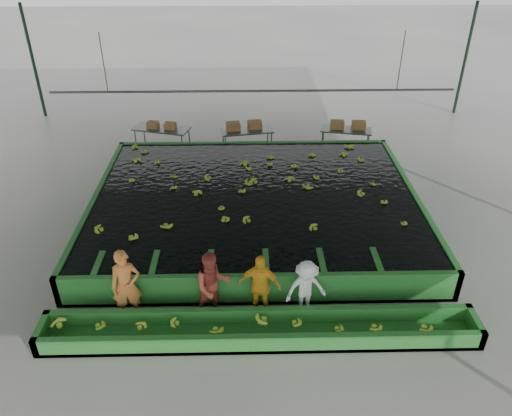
{
  "coord_description": "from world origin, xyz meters",
  "views": [
    {
      "loc": [
        -0.27,
        -11.82,
        8.55
      ],
      "look_at": [
        0.0,
        0.5,
        1.0
      ],
      "focal_mm": 35.0,
      "sensor_mm": 36.0,
      "label": 1
    }
  ],
  "objects_px": {
    "worker_d": "(306,289)",
    "worker_c": "(260,286)",
    "sorting_trough": "(260,330)",
    "worker_a": "(126,286)",
    "box_stack_right": "(348,128)",
    "packing_table_mid": "(247,141)",
    "flotation_tank": "(255,206)",
    "packing_table_left": "(163,139)",
    "box_stack_mid": "(244,129)",
    "box_stack_left": "(162,128)",
    "worker_b": "(213,286)",
    "packing_table_right": "(345,140)"
  },
  "relations": [
    {
      "from": "worker_d",
      "to": "worker_c",
      "type": "bearing_deg",
      "value": 168.47
    },
    {
      "from": "sorting_trough",
      "to": "worker_a",
      "type": "distance_m",
      "value": 3.28
    },
    {
      "from": "box_stack_right",
      "to": "packing_table_mid",
      "type": "bearing_deg",
      "value": -178.17
    },
    {
      "from": "flotation_tank",
      "to": "packing_table_left",
      "type": "relative_size",
      "value": 4.57
    },
    {
      "from": "worker_c",
      "to": "box_stack_right",
      "type": "bearing_deg",
      "value": 79.42
    },
    {
      "from": "box_stack_mid",
      "to": "box_stack_right",
      "type": "relative_size",
      "value": 1.02
    },
    {
      "from": "packing_table_mid",
      "to": "box_stack_mid",
      "type": "bearing_deg",
      "value": 142.81
    },
    {
      "from": "worker_c",
      "to": "packing_table_mid",
      "type": "xyz_separation_m",
      "value": [
        -0.23,
        9.33,
        -0.4
      ]
    },
    {
      "from": "box_stack_left",
      "to": "box_stack_mid",
      "type": "height_order",
      "value": "box_stack_left"
    },
    {
      "from": "sorting_trough",
      "to": "worker_c",
      "type": "xyz_separation_m",
      "value": [
        0.01,
        0.8,
        0.62
      ]
    },
    {
      "from": "worker_a",
      "to": "packing_table_left",
      "type": "bearing_deg",
      "value": 80.24
    },
    {
      "from": "packing_table_left",
      "to": "flotation_tank",
      "type": "bearing_deg",
      "value": -55.08
    },
    {
      "from": "worker_b",
      "to": "worker_d",
      "type": "distance_m",
      "value": 2.2
    },
    {
      "from": "worker_c",
      "to": "packing_table_right",
      "type": "distance_m",
      "value": 10.09
    },
    {
      "from": "box_stack_left",
      "to": "box_stack_mid",
      "type": "bearing_deg",
      "value": 0.09
    },
    {
      "from": "flotation_tank",
      "to": "box_stack_left",
      "type": "relative_size",
      "value": 8.71
    },
    {
      "from": "worker_c",
      "to": "packing_table_right",
      "type": "xyz_separation_m",
      "value": [
        3.7,
        9.38,
        -0.42
      ]
    },
    {
      "from": "box_stack_left",
      "to": "packing_table_mid",
      "type": "bearing_deg",
      "value": -1.38
    },
    {
      "from": "packing_table_right",
      "to": "box_stack_mid",
      "type": "relative_size",
      "value": 1.41
    },
    {
      "from": "worker_d",
      "to": "packing_table_right",
      "type": "distance_m",
      "value": 9.74
    },
    {
      "from": "worker_b",
      "to": "worker_a",
      "type": "bearing_deg",
      "value": 161.76
    },
    {
      "from": "packing_table_right",
      "to": "packing_table_mid",
      "type": "bearing_deg",
      "value": -179.22
    },
    {
      "from": "packing_table_left",
      "to": "packing_table_right",
      "type": "xyz_separation_m",
      "value": [
        7.31,
        -0.07,
        -0.05
      ]
    },
    {
      "from": "box_stack_mid",
      "to": "sorting_trough",
      "type": "bearing_deg",
      "value": -88.11
    },
    {
      "from": "worker_a",
      "to": "worker_d",
      "type": "distance_m",
      "value": 4.22
    },
    {
      "from": "packing_table_mid",
      "to": "packing_table_right",
      "type": "relative_size",
      "value": 1.03
    },
    {
      "from": "flotation_tank",
      "to": "box_stack_mid",
      "type": "distance_m",
      "value": 5.15
    },
    {
      "from": "box_stack_left",
      "to": "box_stack_mid",
      "type": "relative_size",
      "value": 0.82
    },
    {
      "from": "worker_b",
      "to": "worker_d",
      "type": "height_order",
      "value": "worker_b"
    },
    {
      "from": "worker_b",
      "to": "box_stack_right",
      "type": "xyz_separation_m",
      "value": [
        4.88,
        9.45,
        0.0
      ]
    },
    {
      "from": "worker_d",
      "to": "box_stack_right",
      "type": "height_order",
      "value": "worker_d"
    },
    {
      "from": "flotation_tank",
      "to": "worker_c",
      "type": "relative_size",
      "value": 5.76
    },
    {
      "from": "worker_b",
      "to": "worker_c",
      "type": "bearing_deg",
      "value": -18.24
    },
    {
      "from": "worker_a",
      "to": "box_stack_right",
      "type": "distance_m",
      "value": 11.7
    },
    {
      "from": "box_stack_left",
      "to": "box_stack_right",
      "type": "height_order",
      "value": "box_stack_left"
    },
    {
      "from": "worker_d",
      "to": "packing_table_mid",
      "type": "bearing_deg",
      "value": 86.61
    },
    {
      "from": "packing_table_mid",
      "to": "worker_a",
      "type": "bearing_deg",
      "value": -107.15
    },
    {
      "from": "worker_d",
      "to": "packing_table_right",
      "type": "bearing_deg",
      "value": 62.95
    },
    {
      "from": "sorting_trough",
      "to": "worker_d",
      "type": "height_order",
      "value": "worker_d"
    },
    {
      "from": "worker_c",
      "to": "packing_table_mid",
      "type": "relative_size",
      "value": 0.85
    },
    {
      "from": "box_stack_right",
      "to": "worker_b",
      "type": "bearing_deg",
      "value": -117.28
    },
    {
      "from": "worker_d",
      "to": "packing_table_left",
      "type": "distance_m",
      "value": 10.56
    },
    {
      "from": "worker_a",
      "to": "packing_table_mid",
      "type": "xyz_separation_m",
      "value": [
        2.88,
        9.33,
        -0.48
      ]
    },
    {
      "from": "worker_a",
      "to": "box_stack_right",
      "type": "bearing_deg",
      "value": 41.19
    },
    {
      "from": "worker_a",
      "to": "box_stack_left",
      "type": "bearing_deg",
      "value": 80.13
    },
    {
      "from": "box_stack_left",
      "to": "box_stack_mid",
      "type": "xyz_separation_m",
      "value": [
        3.24,
        0.01,
        -0.07
      ]
    },
    {
      "from": "sorting_trough",
      "to": "box_stack_mid",
      "type": "height_order",
      "value": "box_stack_mid"
    },
    {
      "from": "worker_c",
      "to": "box_stack_left",
      "type": "bearing_deg",
      "value": 122.05
    },
    {
      "from": "box_stack_left",
      "to": "box_stack_right",
      "type": "bearing_deg",
      "value": 0.37
    },
    {
      "from": "sorting_trough",
      "to": "worker_d",
      "type": "bearing_deg",
      "value": 35.78
    }
  ]
}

